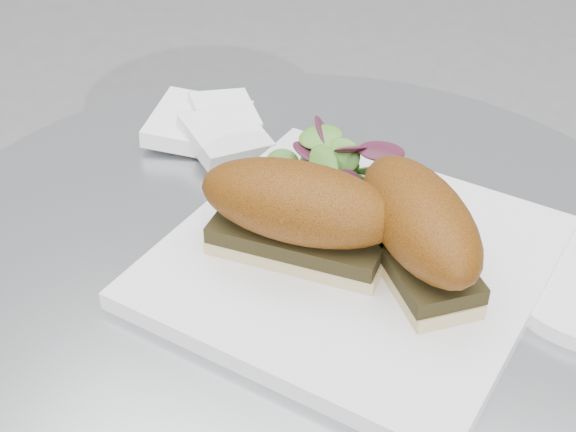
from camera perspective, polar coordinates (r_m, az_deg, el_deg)
name	(u,v)px	position (r m, az deg, el deg)	size (l,w,h in m)	color
plate	(353,261)	(0.66, 4.66, -3.18)	(0.29, 0.29, 0.02)	white
sandwich_left	(299,211)	(0.62, 0.77, 0.34)	(0.16, 0.08, 0.08)	beige
sandwich_right	(418,227)	(0.62, 9.26, -0.81)	(0.15, 0.16, 0.08)	beige
salad	(334,161)	(0.72, 3.31, 3.91)	(0.10, 0.10, 0.05)	#4F7F29
napkin	(212,136)	(0.82, -5.42, 5.67)	(0.12, 0.12, 0.02)	white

